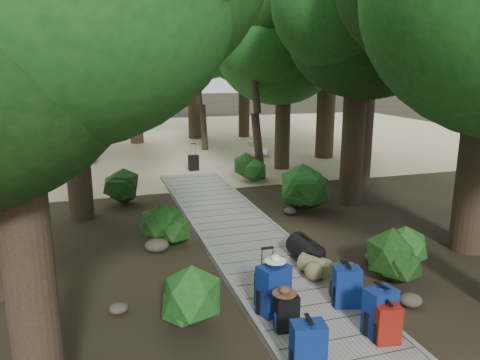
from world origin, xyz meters
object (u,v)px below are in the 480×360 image
object	(u,v)px
suitcase_on_boardwalk	(267,290)
kayak	(90,160)
duffel_right_khaki	(315,265)
backpack_right_a	(387,322)
backpack_right_d	(343,279)
duffel_right_black	(305,249)
sun_lounger	(260,149)
lone_suitcase_on_sand	(194,163)
backpack_right_c	(347,285)
backpack_right_b	(380,309)
backpack_left_c	(273,287)
backpack_left_a	(308,346)
backpack_left_b	(287,311)

from	to	relation	value
suitcase_on_boardwalk	kayak	distance (m)	13.72
duffel_right_khaki	backpack_right_a	bearing A→B (deg)	-119.12
backpack_right_d	duffel_right_black	size ratio (longest dim) A/B	0.79
duffel_right_black	sun_lounger	bearing A→B (deg)	71.16
duffel_right_black	lone_suitcase_on_sand	world-z (taller)	lone_suitcase_on_sand
backpack_right_d	duffel_right_khaki	distance (m)	0.93
backpack_right_c	lone_suitcase_on_sand	world-z (taller)	backpack_right_c
backpack_right_b	backpack_right_d	distance (m)	1.18
backpack_left_c	duffel_right_khaki	bearing A→B (deg)	21.71
lone_suitcase_on_sand	backpack_right_d	bearing A→B (deg)	-93.29
kayak	sun_lounger	distance (m)	7.30
backpack_left_a	backpack_right_c	world-z (taller)	backpack_left_a
backpack_right_a	backpack_right_d	bearing A→B (deg)	95.50
lone_suitcase_on_sand	backpack_left_b	bearing A→B (deg)	-99.90
backpack_left_b	suitcase_on_boardwalk	bearing A→B (deg)	96.28
backpack_left_a	sun_lounger	world-z (taller)	backpack_left_a
backpack_left_a	suitcase_on_boardwalk	world-z (taller)	backpack_left_a
backpack_right_d	duffel_right_black	distance (m)	1.54
lone_suitcase_on_sand	sun_lounger	world-z (taller)	sun_lounger
lone_suitcase_on_sand	sun_lounger	size ratio (longest dim) A/B	0.31
backpack_left_a	duffel_right_black	distance (m)	3.58
kayak	backpack_right_c	bearing A→B (deg)	-49.42
backpack_right_a	sun_lounger	distance (m)	14.76
backpack_right_a	lone_suitcase_on_sand	distance (m)	12.27
backpack_right_c	kayak	world-z (taller)	backpack_right_c
backpack_right_d	backpack_left_c	bearing A→B (deg)	-162.53
backpack_right_a	backpack_left_b	bearing A→B (deg)	159.42
backpack_right_b	sun_lounger	xyz separation A→B (m)	(3.27, 14.17, -0.18)
backpack_right_c	lone_suitcase_on_sand	size ratio (longest dim) A/B	1.22
duffel_right_black	lone_suitcase_on_sand	xyz separation A→B (m)	(-0.31, 9.34, -0.05)
lone_suitcase_on_sand	sun_lounger	distance (m)	4.08
backpack_right_d	suitcase_on_boardwalk	world-z (taller)	backpack_right_d
lone_suitcase_on_sand	sun_lounger	xyz separation A→B (m)	(3.48, 2.12, 0.01)
backpack_left_c	backpack_right_b	bearing A→B (deg)	-58.28
backpack_right_c	duffel_right_khaki	world-z (taller)	backpack_right_c
duffel_right_khaki	sun_lounger	bearing A→B (deg)	46.33
backpack_left_b	backpack_left_c	xyz separation A→B (m)	(-0.01, 0.53, 0.13)
backpack_left_a	lone_suitcase_on_sand	size ratio (longest dim) A/B	1.33
backpack_right_d	duffel_right_black	xyz separation A→B (m)	(0.02, 1.53, -0.06)
backpack_right_d	kayak	xyz separation A→B (m)	(-4.09, 13.51, -0.25)
backpack_left_a	duffel_right_khaki	world-z (taller)	backpack_left_a
backpack_left_b	backpack_left_c	distance (m)	0.54
backpack_left_a	duffel_right_khaki	distance (m)	2.98
backpack_right_a	duffel_right_black	bearing A→B (deg)	97.19
lone_suitcase_on_sand	backpack_left_c	bearing A→B (deg)	-100.17
sun_lounger	backpack_right_c	bearing A→B (deg)	-81.09
lone_suitcase_on_sand	sun_lounger	bearing A→B (deg)	26.47
backpack_left_a	backpack_right_b	xyz separation A→B (m)	(1.39, 0.54, -0.01)
sun_lounger	duffel_right_khaki	bearing A→B (deg)	-82.30
backpack_right_c	lone_suitcase_on_sand	distance (m)	11.17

